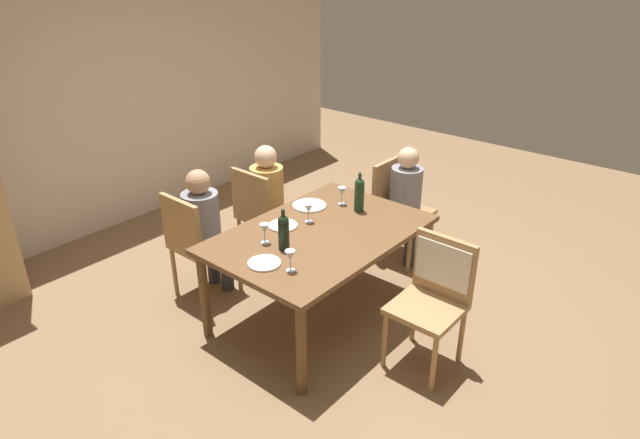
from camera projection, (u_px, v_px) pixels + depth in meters
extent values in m
plane|color=#846647|center=(320.00, 313.00, 4.40)|extent=(10.00, 10.00, 0.00)
cube|color=beige|center=(107.00, 94.00, 5.40)|extent=(6.40, 0.12, 2.70)
cube|color=brown|center=(320.00, 234.00, 4.09)|extent=(1.63, 1.09, 0.04)
cylinder|color=brown|center=(301.00, 350.00, 3.46)|extent=(0.07, 0.07, 0.69)
cylinder|color=brown|center=(423.00, 259.00, 4.49)|extent=(0.07, 0.07, 0.69)
cylinder|color=brown|center=(204.00, 295.00, 4.01)|extent=(0.07, 0.07, 0.69)
cylinder|color=brown|center=(333.00, 226.00, 5.04)|extent=(0.07, 0.07, 0.69)
cylinder|color=#A87F51|center=(431.00, 235.00, 5.15)|extent=(0.04, 0.04, 0.44)
cylinder|color=#A87F51|center=(409.00, 250.00, 4.89)|extent=(0.04, 0.04, 0.44)
cylinder|color=#A87F51|center=(397.00, 223.00, 5.37)|extent=(0.04, 0.04, 0.44)
cylinder|color=#A87F51|center=(374.00, 237.00, 5.11)|extent=(0.04, 0.04, 0.44)
cube|color=#A87F51|center=(404.00, 213.00, 5.02)|extent=(0.44, 0.44, 0.04)
cube|color=#A87F51|center=(387.00, 183.00, 5.03)|extent=(0.44, 0.04, 0.44)
cylinder|color=#A87F51|center=(269.00, 225.00, 5.33)|extent=(0.04, 0.04, 0.44)
cylinder|color=#A87F51|center=(298.00, 237.00, 5.11)|extent=(0.04, 0.04, 0.44)
cylinder|color=#A87F51|center=(240.00, 239.00, 5.07)|extent=(0.04, 0.04, 0.44)
cylinder|color=#A87F51|center=(269.00, 252.00, 4.85)|extent=(0.04, 0.04, 0.44)
cube|color=#A87F51|center=(268.00, 214.00, 4.99)|extent=(0.44, 0.44, 0.04)
cube|color=#A87F51|center=(251.00, 197.00, 4.75)|extent=(0.04, 0.44, 0.44)
cylinder|color=#A87F51|center=(210.00, 253.00, 4.83)|extent=(0.04, 0.04, 0.44)
cylinder|color=#A87F51|center=(239.00, 268.00, 4.61)|extent=(0.04, 0.04, 0.44)
cylinder|color=#A87F51|center=(174.00, 271.00, 4.57)|extent=(0.04, 0.04, 0.44)
cylinder|color=#A87F51|center=(204.00, 287.00, 4.35)|extent=(0.04, 0.04, 0.44)
cube|color=#A87F51|center=(204.00, 244.00, 4.48)|extent=(0.44, 0.44, 0.04)
cube|color=#A87F51|center=(181.00, 226.00, 4.24)|extent=(0.04, 0.44, 0.44)
cylinder|color=#A87F51|center=(434.00, 364.00, 3.53)|extent=(0.04, 0.04, 0.44)
cylinder|color=#A87F51|center=(384.00, 340.00, 3.75)|extent=(0.04, 0.04, 0.44)
cylinder|color=#A87F51|center=(461.00, 336.00, 3.79)|extent=(0.04, 0.04, 0.44)
cylinder|color=#A87F51|center=(414.00, 315.00, 4.01)|extent=(0.04, 0.04, 0.44)
cube|color=#A87F51|center=(426.00, 309.00, 3.66)|extent=(0.44, 0.44, 0.04)
cube|color=#A87F51|center=(444.00, 266.00, 3.70)|extent=(0.04, 0.44, 0.44)
cube|color=beige|center=(445.00, 263.00, 3.69)|extent=(0.07, 0.40, 0.31)
cylinder|color=#33333D|center=(420.00, 236.00, 5.10)|extent=(0.10, 0.10, 0.46)
cylinder|color=#33333D|center=(410.00, 243.00, 4.99)|extent=(0.10, 0.10, 0.46)
cylinder|color=gray|center=(406.00, 191.00, 4.93)|extent=(0.28, 0.28, 0.43)
sphere|color=beige|center=(408.00, 158.00, 4.79)|extent=(0.19, 0.19, 0.19)
cylinder|color=#33333D|center=(273.00, 229.00, 5.24)|extent=(0.11, 0.11, 0.46)
cylinder|color=#33333D|center=(286.00, 234.00, 5.13)|extent=(0.11, 0.11, 0.46)
cylinder|color=tan|center=(267.00, 191.00, 4.89)|extent=(0.30, 0.30, 0.45)
sphere|color=beige|center=(266.00, 157.00, 4.75)|extent=(0.20, 0.20, 0.20)
cylinder|color=#33333D|center=(213.00, 258.00, 4.73)|extent=(0.11, 0.11, 0.46)
cylinder|color=#33333D|center=(226.00, 265.00, 4.63)|extent=(0.11, 0.11, 0.46)
cylinder|color=gray|center=(202.00, 219.00, 4.39)|extent=(0.29, 0.29, 0.45)
sphere|color=tan|center=(198.00, 182.00, 4.25)|extent=(0.19, 0.19, 0.19)
cylinder|color=black|center=(284.00, 236.00, 3.80)|extent=(0.08, 0.08, 0.20)
sphere|color=black|center=(283.00, 221.00, 3.75)|extent=(0.08, 0.08, 0.08)
cylinder|color=black|center=(283.00, 215.00, 3.73)|extent=(0.03, 0.03, 0.08)
cylinder|color=#19381E|center=(359.00, 198.00, 4.37)|extent=(0.08, 0.08, 0.22)
sphere|color=#19381E|center=(359.00, 183.00, 4.31)|extent=(0.08, 0.08, 0.08)
cylinder|color=#19381E|center=(359.00, 177.00, 4.29)|extent=(0.03, 0.03, 0.08)
cylinder|color=silver|center=(290.00, 270.00, 3.58)|extent=(0.06, 0.06, 0.00)
cylinder|color=silver|center=(290.00, 265.00, 3.56)|extent=(0.01, 0.01, 0.07)
cone|color=silver|center=(290.00, 256.00, 3.53)|extent=(0.07, 0.07, 0.07)
cylinder|color=silver|center=(265.00, 242.00, 3.92)|extent=(0.06, 0.06, 0.00)
cylinder|color=silver|center=(265.00, 238.00, 3.91)|extent=(0.01, 0.01, 0.07)
cone|color=silver|center=(264.00, 229.00, 3.88)|extent=(0.07, 0.07, 0.07)
cylinder|color=silver|center=(342.00, 204.00, 4.53)|extent=(0.06, 0.06, 0.00)
cylinder|color=silver|center=(342.00, 200.00, 4.51)|extent=(0.01, 0.01, 0.07)
cone|color=silver|center=(342.00, 192.00, 4.48)|extent=(0.07, 0.07, 0.07)
cylinder|color=silver|center=(309.00, 221.00, 4.23)|extent=(0.06, 0.06, 0.00)
cylinder|color=silver|center=(308.00, 217.00, 4.21)|extent=(0.01, 0.01, 0.07)
cone|color=silver|center=(308.00, 209.00, 4.18)|extent=(0.07, 0.07, 0.07)
cylinder|color=silver|center=(309.00, 205.00, 4.49)|extent=(0.28, 0.28, 0.01)
cylinder|color=white|center=(283.00, 225.00, 4.16)|extent=(0.22, 0.22, 0.01)
cylinder|color=silver|center=(264.00, 263.00, 3.65)|extent=(0.22, 0.22, 0.01)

